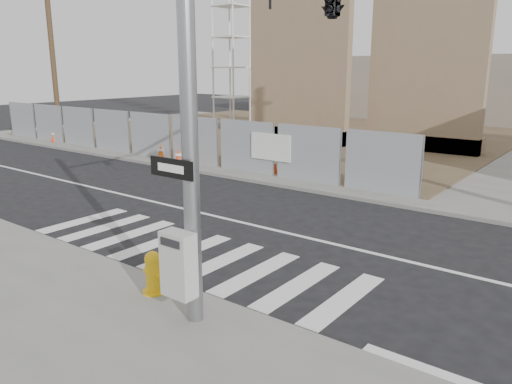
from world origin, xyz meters
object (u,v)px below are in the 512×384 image
Objects in this scene: traffic_cone_b at (161,152)px; fire_hydrant at (153,272)px; traffic_cone_c at (179,157)px; traffic_cone_d at (274,165)px; traffic_cone_a at (54,136)px; signal_pole at (293,29)px.

fire_hydrant is at bearing -42.72° from traffic_cone_b.
traffic_cone_c reaches higher than traffic_cone_d.
fire_hydrant is 1.19× the size of traffic_cone_a.
traffic_cone_d is (-5.60, 7.36, -4.32)m from signal_pole.
traffic_cone_b is 1.57m from traffic_cone_c.
traffic_cone_c is at bearing -14.54° from traffic_cone_b.
traffic_cone_c is (10.69, -0.82, 0.04)m from traffic_cone_a.
signal_pole is 5.11m from fire_hydrant.
fire_hydrant is 1.07× the size of traffic_cone_c.
signal_pole reaches higher than traffic_cone_d.
signal_pole reaches higher than traffic_cone_c.
traffic_cone_b reaches higher than traffic_cone_a.
traffic_cone_b is (9.17, -0.42, 0.04)m from traffic_cone_a.
traffic_cone_b is 5.64m from traffic_cone_d.
traffic_cone_a is at bearing 175.63° from traffic_cone_c.
traffic_cone_c is 4.22m from traffic_cone_d.
traffic_cone_b is at bearing -2.64° from traffic_cone_a.
traffic_cone_c is at bearing 147.09° from signal_pole.
traffic_cone_b is at bearing 165.46° from traffic_cone_c.
traffic_cone_a is 14.77m from traffic_cone_d.
signal_pole reaches higher than traffic_cone_b.
fire_hydrant is 13.51m from traffic_cone_b.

